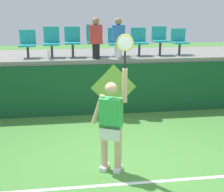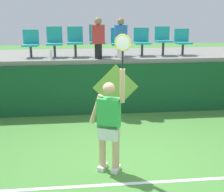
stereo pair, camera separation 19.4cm
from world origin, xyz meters
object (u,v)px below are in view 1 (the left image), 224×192
Objects in this scene: water_bottle at (49,55)px; stadium_chair_3 at (94,39)px; tennis_player at (111,122)px; stadium_chair_4 at (116,41)px; spectator_1 at (118,37)px; stadium_chair_2 at (72,40)px; stadium_chair_7 at (179,40)px; stadium_chair_0 at (28,43)px; stadium_chair_1 at (52,41)px; stadium_chair_6 at (160,39)px; stadium_chair_5 at (139,40)px; spectator_0 at (96,37)px.

stadium_chair_3 reaches higher than water_bottle.
tennis_player reaches higher than stadium_chair_3.
tennis_player is 4.05m from stadium_chair_3.
stadium_chair_4 is 0.73× the size of spectator_1.
tennis_player reaches higher than water_bottle.
tennis_player is at bearing -81.59° from stadium_chair_2.
stadium_chair_7 is (1.89, -0.01, -0.01)m from stadium_chair_4.
water_bottle is 0.32× the size of stadium_chair_2.
stadium_chair_2 is 1.11× the size of stadium_chair_7.
stadium_chair_0 is 0.70× the size of spectator_1.
stadium_chair_1 reaches higher than stadium_chair_7.
stadium_chair_7 is 0.69× the size of spectator_1.
spectator_1 is at bearing -9.19° from stadium_chair_0.
stadium_chair_2 is at bearing 98.41° from tennis_player.
stadium_chair_2 reaches higher than stadium_chair_6.
stadium_chair_2 is (-0.58, 3.90, 1.06)m from tennis_player.
spectator_0 is (-1.30, -0.46, 0.14)m from stadium_chair_5.
tennis_player is at bearing -90.80° from spectator_0.
spectator_1 is (0.62, 0.06, -0.01)m from spectator_0.
tennis_player is at bearing -99.73° from stadium_chair_4.
stadium_chair_5 is at bearing -0.11° from stadium_chair_1.
stadium_chair_7 is (3.14, -0.00, -0.05)m from stadium_chair_2.
stadium_chair_1 reaches higher than stadium_chair_2.
spectator_0 is (0.00, -0.47, 0.09)m from stadium_chair_3.
stadium_chair_6 is at bearing 13.45° from spectator_0.
water_bottle is at bearing -164.96° from stadium_chair_4.
water_bottle is (-1.23, 3.39, 0.73)m from tennis_player.
tennis_player is 2.24× the size of spectator_0.
stadium_chair_5 is at bearing 30.86° from spectator_1.
stadium_chair_6 is (0.62, -0.00, 0.04)m from stadium_chair_5.
stadium_chair_7 is (0.59, 0.00, -0.05)m from stadium_chair_6.
spectator_1 reaches higher than stadium_chair_1.
tennis_player is at bearing -116.79° from stadium_chair_6.
stadium_chair_1 is 1.30m from spectator_0.
stadium_chair_3 is 1.13× the size of stadium_chair_5.
stadium_chair_0 is at bearing -179.52° from stadium_chair_1.
stadium_chair_6 is (1.92, -0.01, -0.02)m from stadium_chair_3.
stadium_chair_2 is 1.92m from stadium_chair_5.
spectator_1 is at bearing 5.43° from spectator_0.
stadium_chair_2 is at bearing -179.95° from stadium_chair_4.
stadium_chair_4 is at bearing -0.36° from stadium_chair_3.
tennis_player reaches higher than stadium_chair_1.
stadium_chair_5 is 0.96× the size of stadium_chair_6.
stadium_chair_3 is at bearing 0.23° from stadium_chair_0.
tennis_player is 3.29× the size of stadium_chair_7.
stadium_chair_5 reaches higher than water_bottle.
stadium_chair_6 is at bearing -0.29° from stadium_chair_3.
stadium_chair_1 is at bearing 179.85° from stadium_chair_6.
stadium_chair_5 is 1.05× the size of stadium_chair_7.
spectator_1 reaches higher than stadium_chair_5.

